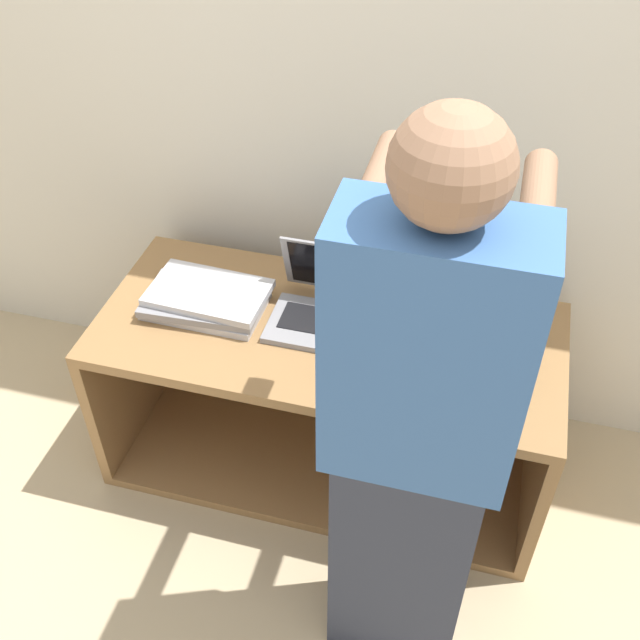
# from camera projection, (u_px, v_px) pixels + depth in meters

# --- Properties ---
(ground_plane) EXTENTS (12.00, 12.00, 0.00)m
(ground_plane) POSITION_uv_depth(u_px,v_px,m) (302.00, 530.00, 2.43)
(ground_plane) COLOR tan
(wall_back) EXTENTS (8.00, 0.05, 2.40)m
(wall_back) POSITION_uv_depth(u_px,v_px,m) (366.00, 84.00, 2.17)
(wall_back) COLOR beige
(wall_back) RESTS_ON ground_plane
(cart) EXTENTS (1.42, 0.63, 0.60)m
(cart) POSITION_uv_depth(u_px,v_px,m) (332.00, 383.00, 2.51)
(cart) COLOR olive
(cart) RESTS_ON ground_plane
(laptop_open) EXTENTS (0.36, 0.29, 0.23)m
(laptop_open) POSITION_uv_depth(u_px,v_px,m) (332.00, 308.00, 2.26)
(laptop_open) COLOR gray
(laptop_open) RESTS_ON cart
(laptop_stack_left) EXTENTS (0.38, 0.25, 0.07)m
(laptop_stack_left) POSITION_uv_depth(u_px,v_px,m) (206.00, 299.00, 2.31)
(laptop_stack_left) COLOR #B7B7BC
(laptop_stack_left) RESTS_ON cart
(laptop_stack_right) EXTENTS (0.38, 0.25, 0.14)m
(laptop_stack_right) POSITION_uv_depth(u_px,v_px,m) (459.00, 335.00, 2.14)
(laptop_stack_right) COLOR slate
(laptop_stack_right) RESTS_ON cart
(person) EXTENTS (0.40, 0.53, 1.62)m
(person) POSITION_uv_depth(u_px,v_px,m) (415.00, 445.00, 1.66)
(person) COLOR #2D3342
(person) RESTS_ON ground_plane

